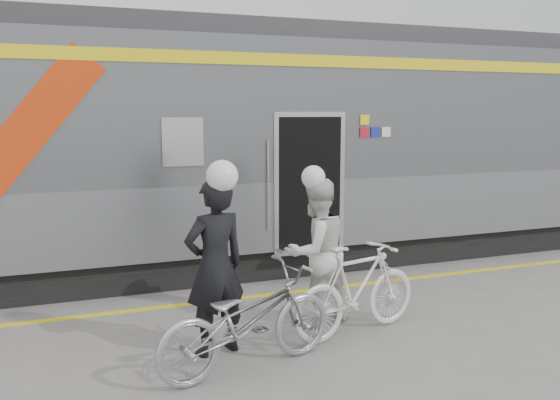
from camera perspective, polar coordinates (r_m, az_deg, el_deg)
name	(u,v)px	position (r m, az deg, el deg)	size (l,w,h in m)	color
ground	(302,354)	(6.85, 2.15, -14.59)	(90.00, 90.00, 0.00)	slate
train	(153,149)	(10.12, -12.08, 4.78)	(24.00, 3.17, 4.10)	black
safety_strip	(245,297)	(8.74, -3.39, -9.35)	(24.00, 0.12, 0.01)	yellow
man	(215,267)	(6.60, -6.28, -6.39)	(0.73, 0.48, 1.99)	black
bicycle_left	(248,320)	(6.28, -3.13, -11.42)	(0.73, 2.08, 1.10)	#A1A4A9
woman	(316,252)	(7.53, 3.48, -4.98)	(0.90, 0.70, 1.86)	silver
bicycle_right	(357,289)	(7.28, 7.42, -8.51)	(0.53, 1.88, 1.13)	silver
helmet_man	(213,161)	(6.40, -6.45, 3.75)	(0.34, 0.34, 0.34)	white
helmet_woman	(317,167)	(7.35, 3.55, 3.22)	(0.30, 0.30, 0.30)	white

